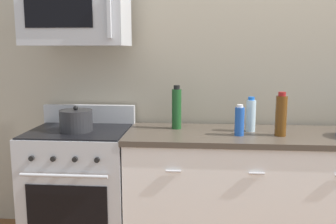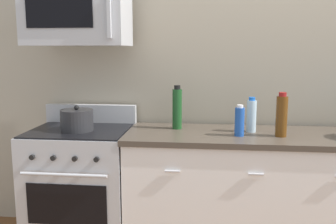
{
  "view_description": "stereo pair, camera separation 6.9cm",
  "coord_description": "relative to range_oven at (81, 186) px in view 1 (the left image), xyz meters",
  "views": [
    {
      "loc": [
        -0.66,
        -2.71,
        1.52
      ],
      "look_at": [
        -0.88,
        -0.05,
        1.08
      ],
      "focal_mm": 39.97,
      "sensor_mm": 36.0,
      "label": 1
    },
    {
      "loc": [
        -0.59,
        -2.7,
        1.52
      ],
      "look_at": [
        -0.88,
        -0.05,
        1.08
      ],
      "focal_mm": 39.97,
      "sensor_mm": 36.0,
      "label": 2
    }
  ],
  "objects": [
    {
      "name": "bottle_wine_amber",
      "position": [
        1.48,
        -0.07,
        0.6
      ],
      "size": [
        0.08,
        0.08,
        0.31
      ],
      "color": "#59330F",
      "rests_on": "countertop_slab"
    },
    {
      "name": "counter_unit",
      "position": [
        1.56,
        -0.0,
        -0.01
      ],
      "size": [
        2.38,
        0.66,
        0.92
      ],
      "color": "white",
      "rests_on": "ground_plane"
    },
    {
      "name": "microwave",
      "position": [
        0.0,
        0.04,
        1.28
      ],
      "size": [
        0.74,
        0.44,
        0.4
      ],
      "color": "#B7BABF"
    },
    {
      "name": "stockpot",
      "position": [
        0.0,
        -0.05,
        0.53
      ],
      "size": [
        0.24,
        0.24,
        0.19
      ],
      "color": "#262628",
      "rests_on": "range_oven"
    },
    {
      "name": "bottle_water_clear",
      "position": [
        1.29,
        0.06,
        0.57
      ],
      "size": [
        0.07,
        0.07,
        0.26
      ],
      "color": "silver",
      "rests_on": "countertop_slab"
    },
    {
      "name": "bottle_soda_blue",
      "position": [
        1.19,
        -0.09,
        0.56
      ],
      "size": [
        0.07,
        0.07,
        0.22
      ],
      "color": "#1E4CA5",
      "rests_on": "countertop_slab"
    },
    {
      "name": "back_wall",
      "position": [
        1.56,
        0.41,
        0.88
      ],
      "size": [
        5.47,
        0.1,
        2.7
      ],
      "primitive_type": "cube",
      "color": "#9E937F",
      "rests_on": "ground_plane"
    },
    {
      "name": "range_oven",
      "position": [
        0.0,
        0.0,
        0.0
      ],
      "size": [
        0.76,
        0.69,
        1.07
      ],
      "color": "#B7BABF",
      "rests_on": "ground_plane"
    },
    {
      "name": "bottle_wine_green",
      "position": [
        0.74,
        0.11,
        0.61
      ],
      "size": [
        0.07,
        0.07,
        0.34
      ],
      "color": "#19471E",
      "rests_on": "countertop_slab"
    }
  ]
}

